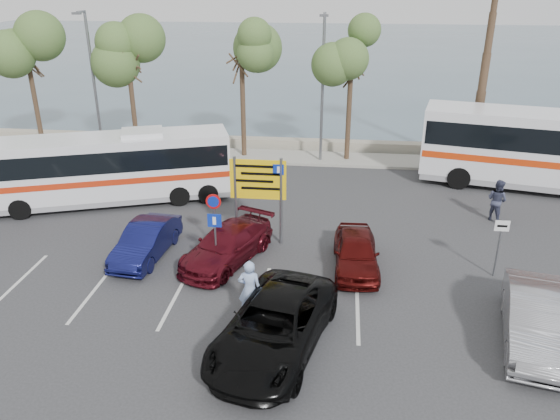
# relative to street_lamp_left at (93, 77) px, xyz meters

# --- Properties ---
(ground) EXTENTS (120.00, 120.00, 0.00)m
(ground) POSITION_rel_street_lamp_left_xyz_m (10.00, -13.52, -4.60)
(ground) COLOR #303033
(ground) RESTS_ON ground
(kerb_strip) EXTENTS (44.00, 2.40, 0.15)m
(kerb_strip) POSITION_rel_street_lamp_left_xyz_m (10.00, 0.48, -4.52)
(kerb_strip) COLOR #9B988D
(kerb_strip) RESTS_ON ground
(seawall) EXTENTS (48.00, 0.80, 0.60)m
(seawall) POSITION_rel_street_lamp_left_xyz_m (10.00, 2.48, -4.30)
(seawall) COLOR gray
(seawall) RESTS_ON ground
(sea) EXTENTS (140.00, 140.00, 0.00)m
(sea) POSITION_rel_street_lamp_left_xyz_m (10.00, 46.48, -4.59)
(sea) COLOR #405866
(sea) RESTS_ON ground
(tree_far_left) EXTENTS (3.20, 3.20, 7.60)m
(tree_far_left) POSITION_rel_street_lamp_left_xyz_m (-4.00, 0.48, 1.73)
(tree_far_left) COLOR #382619
(tree_far_left) RESTS_ON kerb_strip
(tree_left) EXTENTS (3.20, 3.20, 7.20)m
(tree_left) POSITION_rel_street_lamp_left_xyz_m (2.00, 0.48, 1.41)
(tree_left) COLOR #382619
(tree_left) RESTS_ON kerb_strip
(tree_mid) EXTENTS (3.20, 3.20, 8.00)m
(tree_mid) POSITION_rel_street_lamp_left_xyz_m (8.50, 0.48, 2.06)
(tree_mid) COLOR #382619
(tree_mid) RESTS_ON kerb_strip
(tree_right) EXTENTS (3.20, 3.20, 7.40)m
(tree_right) POSITION_rel_street_lamp_left_xyz_m (14.50, 0.48, 1.57)
(tree_right) COLOR #382619
(tree_right) RESTS_ON kerb_strip
(street_lamp_left) EXTENTS (0.45, 1.15, 8.01)m
(street_lamp_left) POSITION_rel_street_lamp_left_xyz_m (0.00, 0.00, 0.00)
(street_lamp_left) COLOR slate
(street_lamp_left) RESTS_ON kerb_strip
(street_lamp_right) EXTENTS (0.45, 1.15, 8.01)m
(street_lamp_right) POSITION_rel_street_lamp_left_xyz_m (13.00, 0.00, 0.00)
(street_lamp_right) COLOR slate
(street_lamp_right) RESTS_ON kerb_strip
(direction_sign) EXTENTS (2.20, 0.12, 3.60)m
(direction_sign) POSITION_rel_street_lamp_left_xyz_m (11.00, -10.32, -2.17)
(direction_sign) COLOR slate
(direction_sign) RESTS_ON ground
(sign_no_stop) EXTENTS (0.60, 0.08, 2.35)m
(sign_no_stop) POSITION_rel_street_lamp_left_xyz_m (9.40, -11.13, -3.02)
(sign_no_stop) COLOR slate
(sign_no_stop) RESTS_ON ground
(sign_parking) EXTENTS (0.50, 0.07, 2.25)m
(sign_parking) POSITION_rel_street_lamp_left_xyz_m (9.80, -12.73, -3.13)
(sign_parking) COLOR slate
(sign_parking) RESTS_ON ground
(sign_taxi) EXTENTS (0.50, 0.07, 2.20)m
(sign_taxi) POSITION_rel_street_lamp_left_xyz_m (19.80, -12.03, -3.18)
(sign_taxi) COLOR slate
(sign_taxi) RESTS_ON ground
(lane_markings) EXTENTS (12.02, 4.20, 0.01)m
(lane_markings) POSITION_rel_street_lamp_left_xyz_m (8.86, -14.52, -4.60)
(lane_markings) COLOR silver
(lane_markings) RESTS_ON ground
(coach_bus_left) EXTENTS (11.17, 5.85, 3.43)m
(coach_bus_left) POSITION_rel_street_lamp_left_xyz_m (3.50, -7.02, -3.01)
(coach_bus_left) COLOR silver
(coach_bus_left) RESTS_ON ground
(car_blue) EXTENTS (1.75, 4.12, 1.32)m
(car_blue) POSITION_rel_street_lamp_left_xyz_m (6.91, -12.02, -3.94)
(car_blue) COLOR #0F1246
(car_blue) RESTS_ON ground
(car_maroon) EXTENTS (3.46, 4.97, 1.34)m
(car_maroon) POSITION_rel_street_lamp_left_xyz_m (10.05, -12.02, -3.93)
(car_maroon) COLOR #530D17
(car_maroon) RESTS_ON ground
(car_red) EXTENTS (1.74, 4.01, 1.35)m
(car_red) POSITION_rel_street_lamp_left_xyz_m (14.85, -12.02, -3.92)
(car_red) COLOR #480B0A
(car_red) RESTS_ON ground
(suv_black) EXTENTS (3.77, 6.01, 1.55)m
(suv_black) POSITION_rel_street_lamp_left_xyz_m (12.45, -17.02, -3.83)
(suv_black) COLOR black
(suv_black) RESTS_ON ground
(car_silver_b) EXTENTS (2.64, 5.01, 1.57)m
(car_silver_b) POSITION_rel_street_lamp_left_xyz_m (20.00, -15.85, -3.81)
(car_silver_b) COLOR gray
(car_silver_b) RESTS_ON ground
(pedestrian_near) EXTENTS (0.74, 0.49, 2.00)m
(pedestrian_near) POSITION_rel_street_lamp_left_xyz_m (11.50, -15.52, -3.60)
(pedestrian_near) COLOR #95ACD9
(pedestrian_near) RESTS_ON ground
(pedestrian_far) EXTENTS (1.14, 1.16, 1.88)m
(pedestrian_far) POSITION_rel_street_lamp_left_xyz_m (21.00, -7.02, -3.66)
(pedestrian_far) COLOR #383C55
(pedestrian_far) RESTS_ON ground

